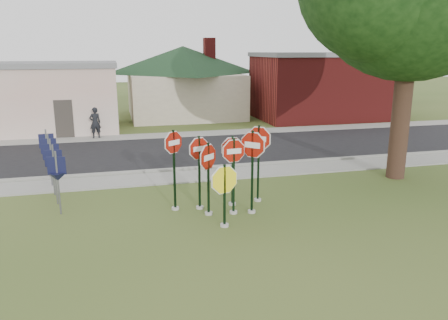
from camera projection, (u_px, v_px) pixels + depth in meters
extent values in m
plane|color=#3A511E|center=(239.00, 229.00, 12.34)|extent=(120.00, 120.00, 0.00)
cube|color=gray|center=(201.00, 176.00, 17.50)|extent=(60.00, 1.60, 0.06)
cube|color=black|center=(183.00, 151.00, 21.73)|extent=(60.00, 7.00, 0.04)
cube|color=gray|center=(172.00, 135.00, 25.77)|extent=(60.00, 1.60, 0.06)
cube|color=gray|center=(196.00, 168.00, 18.43)|extent=(60.00, 0.20, 0.14)
cylinder|color=#A5A29A|center=(233.00, 212.00, 13.55)|extent=(0.24, 0.24, 0.08)
cube|color=black|center=(234.00, 176.00, 13.26)|extent=(0.07, 0.06, 2.39)
cylinder|color=white|center=(234.00, 151.00, 13.07)|extent=(0.99, 0.13, 0.99)
cylinder|color=maroon|center=(234.00, 151.00, 13.07)|extent=(0.92, 0.13, 0.92)
cube|color=white|center=(234.00, 151.00, 13.07)|extent=(0.46, 0.06, 0.16)
cylinder|color=#A5A29A|center=(224.00, 225.00, 12.54)|extent=(0.24, 0.24, 0.08)
cube|color=black|center=(224.00, 196.00, 12.33)|extent=(0.07, 0.06, 1.85)
cylinder|color=white|center=(224.00, 180.00, 12.21)|extent=(1.11, 0.31, 1.14)
cylinder|color=yellow|center=(224.00, 180.00, 12.21)|extent=(1.03, 0.29, 1.06)
cylinder|color=#A5A29A|center=(209.00, 213.00, 13.46)|extent=(0.24, 0.24, 0.08)
cube|color=black|center=(208.00, 179.00, 13.19)|extent=(0.08, 0.08, 2.26)
cylinder|color=white|center=(208.00, 157.00, 13.02)|extent=(0.81, 0.76, 1.09)
cylinder|color=maroon|center=(208.00, 157.00, 13.02)|extent=(0.75, 0.71, 1.01)
cube|color=white|center=(208.00, 157.00, 13.02)|extent=(0.37, 0.35, 0.17)
cylinder|color=#A5A29A|center=(252.00, 211.00, 13.60)|extent=(0.24, 0.24, 0.08)
cube|color=black|center=(252.00, 173.00, 13.29)|extent=(0.08, 0.08, 2.61)
cylinder|color=white|center=(253.00, 145.00, 13.08)|extent=(0.80, 0.79, 1.11)
cylinder|color=maroon|center=(253.00, 145.00, 13.08)|extent=(0.75, 0.73, 1.03)
cube|color=white|center=(253.00, 145.00, 13.08)|extent=(0.37, 0.36, 0.18)
cylinder|color=#A5A29A|center=(232.00, 204.00, 14.28)|extent=(0.24, 0.24, 0.08)
cube|color=black|center=(232.00, 171.00, 14.01)|extent=(0.06, 0.06, 2.30)
cylinder|color=white|center=(232.00, 148.00, 13.83)|extent=(1.00, 0.10, 1.00)
cylinder|color=maroon|center=(232.00, 148.00, 13.83)|extent=(0.92, 0.10, 0.92)
cube|color=white|center=(232.00, 148.00, 13.83)|extent=(0.46, 0.05, 0.16)
cylinder|color=#A5A29A|center=(200.00, 207.00, 13.96)|extent=(0.24, 0.24, 0.08)
cube|color=black|center=(199.00, 173.00, 13.68)|extent=(0.07, 0.07, 2.37)
cylinder|color=white|center=(199.00, 149.00, 13.49)|extent=(0.90, 0.40, 0.98)
cylinder|color=maroon|center=(199.00, 149.00, 13.49)|extent=(0.84, 0.37, 0.91)
cube|color=white|center=(199.00, 149.00, 13.49)|extent=(0.42, 0.19, 0.16)
cylinder|color=#A5A29A|center=(258.00, 200.00, 14.66)|extent=(0.24, 0.24, 0.08)
cube|color=black|center=(258.00, 164.00, 14.36)|extent=(0.08, 0.08, 2.58)
cylinder|color=white|center=(259.00, 139.00, 14.15)|extent=(0.88, 0.70, 1.11)
cylinder|color=maroon|center=(259.00, 139.00, 14.15)|extent=(0.82, 0.65, 1.03)
cube|color=white|center=(259.00, 139.00, 14.15)|extent=(0.41, 0.32, 0.18)
cylinder|color=#A5A29A|center=(175.00, 208.00, 13.87)|extent=(0.24, 0.24, 0.08)
cube|color=black|center=(174.00, 171.00, 13.57)|extent=(0.08, 0.08, 2.57)
cylinder|color=white|center=(173.00, 143.00, 13.35)|extent=(0.80, 0.58, 0.97)
cylinder|color=maroon|center=(173.00, 143.00, 13.35)|extent=(0.74, 0.54, 0.90)
cube|color=white|center=(173.00, 143.00, 13.35)|extent=(0.37, 0.27, 0.16)
cube|color=#59595E|center=(58.00, 183.00, 13.25)|extent=(0.05, 0.05, 2.00)
cube|color=black|center=(56.00, 166.00, 13.12)|extent=(0.55, 0.13, 0.55)
cone|color=black|center=(58.00, 177.00, 13.21)|extent=(0.65, 0.65, 0.25)
cube|color=#59595E|center=(55.00, 175.00, 14.15)|extent=(0.05, 0.05, 2.00)
cube|color=black|center=(53.00, 158.00, 14.01)|extent=(0.55, 0.09, 0.55)
cone|color=black|center=(54.00, 169.00, 14.10)|extent=(0.62, 0.62, 0.25)
cube|color=#59595E|center=(52.00, 167.00, 15.04)|extent=(0.05, 0.05, 2.00)
cube|color=black|center=(51.00, 152.00, 14.90)|extent=(0.55, 0.05, 0.55)
cone|color=black|center=(52.00, 162.00, 14.99)|extent=(0.58, 0.58, 0.25)
cube|color=#59595E|center=(50.00, 161.00, 15.93)|extent=(0.05, 0.05, 2.00)
cube|color=black|center=(49.00, 146.00, 15.80)|extent=(0.55, 0.05, 0.55)
cone|color=black|center=(49.00, 155.00, 15.88)|extent=(0.58, 0.58, 0.25)
cube|color=#59595E|center=(48.00, 155.00, 16.82)|extent=(0.05, 0.05, 2.00)
cube|color=black|center=(46.00, 141.00, 16.69)|extent=(0.55, 0.09, 0.55)
cone|color=black|center=(47.00, 150.00, 16.77)|extent=(0.62, 0.62, 0.25)
cube|color=beige|center=(16.00, 99.00, 26.62)|extent=(12.00, 6.00, 4.00)
cube|color=slate|center=(12.00, 65.00, 26.12)|extent=(12.20, 6.20, 0.30)
cube|color=#332D28|center=(64.00, 119.00, 24.76)|extent=(1.00, 0.10, 2.20)
cube|color=beige|center=(184.00, 95.00, 33.10)|extent=(8.00, 8.00, 3.20)
pyramid|color=black|center=(183.00, 46.00, 32.21)|extent=(11.60, 11.60, 2.00)
cube|color=maroon|center=(209.00, 49.00, 32.74)|extent=(0.80, 0.80, 1.60)
cube|color=maroon|center=(326.00, 87.00, 32.03)|extent=(10.00, 6.00, 4.50)
cube|color=slate|center=(328.00, 54.00, 31.45)|extent=(10.20, 6.20, 0.30)
cube|color=white|center=(320.00, 86.00, 28.69)|extent=(2.00, 0.08, 0.90)
cylinder|color=black|center=(402.00, 103.00, 16.68)|extent=(0.70, 0.70, 5.92)
cylinder|color=black|center=(385.00, 81.00, 41.51)|extent=(0.50, 0.50, 4.00)
sphere|color=black|center=(389.00, 42.00, 40.63)|extent=(5.60, 5.60, 5.60)
imported|color=black|center=(95.00, 123.00, 24.63)|extent=(0.73, 0.58, 1.75)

